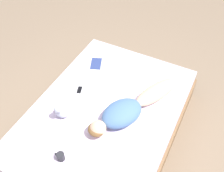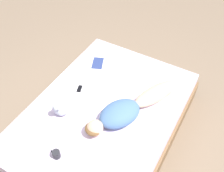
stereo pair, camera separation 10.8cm
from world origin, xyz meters
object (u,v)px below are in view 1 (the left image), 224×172
(open_magazine, at_px, (104,64))
(coffee_mug, at_px, (60,156))
(person, at_px, (131,108))
(cell_phone, at_px, (80,90))

(open_magazine, distance_m, coffee_mug, 1.46)
(person, bearing_deg, open_magazine, -16.20)
(open_magazine, height_order, cell_phone, same)
(person, height_order, coffee_mug, person)
(cell_phone, bearing_deg, coffee_mug, 90.98)
(person, bearing_deg, coffee_mug, 90.70)
(person, relative_size, cell_phone, 8.14)
(open_magazine, xyz_separation_m, coffee_mug, (-0.29, 1.44, 0.04))
(person, bearing_deg, cell_phone, 23.05)
(coffee_mug, height_order, cell_phone, coffee_mug)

